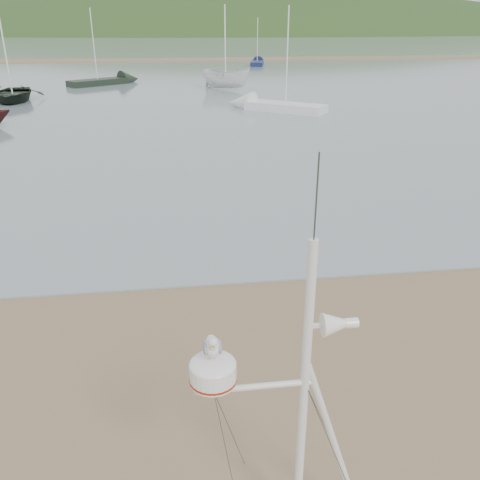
{
  "coord_description": "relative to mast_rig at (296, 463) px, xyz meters",
  "views": [
    {
      "loc": [
        1.27,
        -5.64,
        5.29
      ],
      "look_at": [
        2.17,
        1.0,
        2.37
      ],
      "focal_mm": 38.0,
      "sensor_mm": 36.0,
      "label": 1
    }
  ],
  "objects": [
    {
      "name": "sandbar",
      "position": [
        -2.38,
        71.84,
        -0.97
      ],
      "size": [
        560.0,
        7.0,
        0.07
      ],
      "primitive_type": "cube",
      "color": "brown",
      "rests_on": "water"
    },
    {
      "name": "boat_white",
      "position": [
        3.48,
        38.71,
        1.18
      ],
      "size": [
        2.34,
        2.33,
        4.38
      ],
      "primitive_type": "imported",
      "rotation": [
        0.0,
        0.0,
        0.93
      ],
      "color": "white",
      "rests_on": "water"
    },
    {
      "name": "ground",
      "position": [
        -2.38,
        1.84,
        -1.05
      ],
      "size": [
        560.0,
        560.0,
        0.0
      ],
      "primitive_type": "plane",
      "color": "brown",
      "rests_on": "ground"
    },
    {
      "name": "mast_rig",
      "position": [
        0.0,
        0.0,
        0.0
      ],
      "size": [
        1.92,
        2.05,
        4.33
      ],
      "color": "white",
      "rests_on": "ground"
    },
    {
      "name": "sailboat_blue_far",
      "position": [
        10.18,
        62.74,
        -0.74
      ],
      "size": [
        2.69,
        6.08,
        5.91
      ],
      "color": "#131D45",
      "rests_on": "ground"
    },
    {
      "name": "far_cottages",
      "position": [
        0.62,
        197.84,
        2.95
      ],
      "size": [
        294.4,
        6.3,
        8.0
      ],
      "color": "beige",
      "rests_on": "ground"
    },
    {
      "name": "hill_ridge",
      "position": [
        16.14,
        236.84,
        -20.74
      ],
      "size": [
        620.0,
        180.0,
        80.0
      ],
      "color": "#213A17",
      "rests_on": "ground"
    },
    {
      "name": "sailboat_white_near",
      "position": [
        4.64,
        28.54,
        -0.74
      ],
      "size": [
        6.19,
        5.25,
        6.55
      ],
      "color": "white",
      "rests_on": "ground"
    },
    {
      "name": "boat_dark",
      "position": [
        -11.84,
        34.13,
        1.57
      ],
      "size": [
        3.76,
        1.39,
        5.15
      ],
      "primitive_type": "imported",
      "rotation": [
        0.0,
        0.0,
        0.09
      ],
      "color": "black",
      "rests_on": "water"
    },
    {
      "name": "water",
      "position": [
        -2.38,
        133.84,
        -1.03
      ],
      "size": [
        560.0,
        256.0,
        0.04
      ],
      "primitive_type": "cube",
      "color": "gray",
      "rests_on": "ground"
    },
    {
      "name": "sailboat_dark_mid",
      "position": [
        -5.77,
        44.09,
        -0.74
      ],
      "size": [
        6.37,
        5.31,
        6.69
      ],
      "color": "black",
      "rests_on": "ground"
    }
  ]
}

